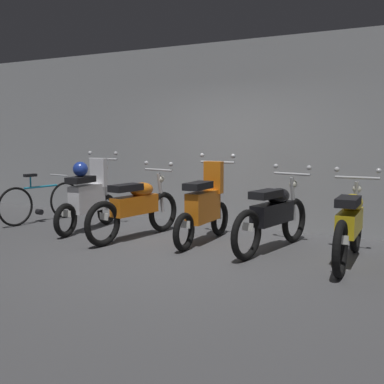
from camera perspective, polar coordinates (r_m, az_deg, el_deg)
ground_plane at (r=6.26m, az=-2.35°, el=-7.69°), size 80.00×80.00×0.00m
back_wall at (r=8.21m, az=6.19°, el=6.79°), size 16.00×0.30×3.12m
motorbike_slot_0 at (r=8.00m, az=-12.36°, el=-0.47°), size 0.59×1.68×1.29m
motorbike_slot_1 at (r=7.26m, az=-6.73°, el=-1.70°), size 0.58×1.94×1.15m
motorbike_slot_2 at (r=6.94m, az=1.50°, el=-1.77°), size 0.59×1.68×1.29m
motorbike_slot_3 at (r=6.56m, az=9.73°, el=-2.70°), size 0.61×1.93×1.15m
motorbike_slot_4 at (r=6.14m, az=18.39°, el=-3.63°), size 0.59×1.95×1.15m
bicycle at (r=8.99m, az=-17.62°, el=-1.15°), size 0.50×1.71×0.89m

